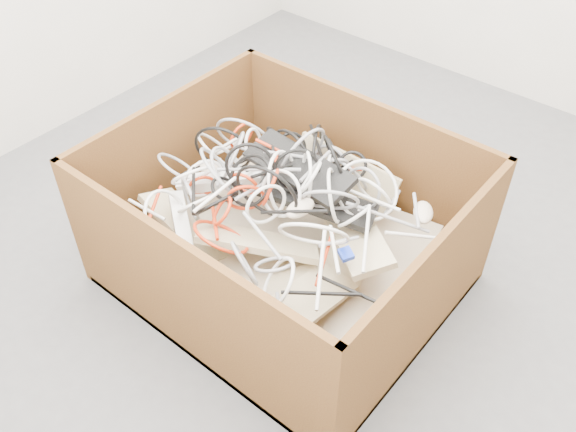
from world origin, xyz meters
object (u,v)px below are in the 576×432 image
Objects in this scene: vga_plug at (346,254)px; power_strip_right at (181,222)px; cardboard_box at (281,248)px; power_strip_left at (221,180)px.

power_strip_right is at bearing -131.02° from vga_plug.
power_strip_right is at bearing -133.11° from cardboard_box.
vga_plug is at bearing -33.41° from power_strip_left.
vga_plug reaches higher than power_strip_right.
power_strip_left is 0.58m from vga_plug.
power_strip_left is at bearing -153.71° from vga_plug.
cardboard_box is at bearing -25.07° from power_strip_left.
power_strip_right is at bearing -113.94° from power_strip_left.
power_strip_left reaches higher than vga_plug.
cardboard_box is 0.33m from power_strip_left.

